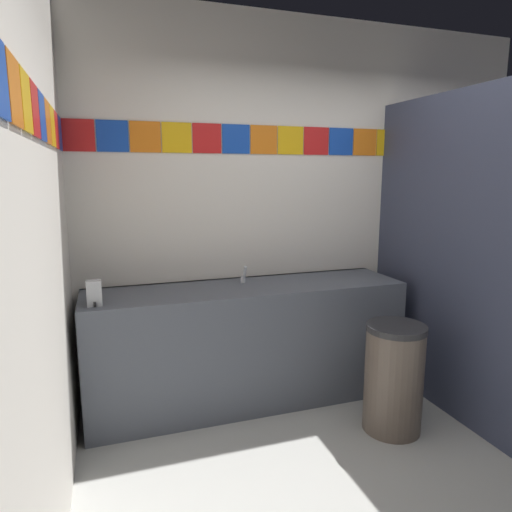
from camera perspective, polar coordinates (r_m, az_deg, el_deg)
ground_plane at (r=2.92m, az=21.96°, el=-25.84°), size 8.23×8.23×0.00m
wall_back at (r=3.77m, az=7.10°, el=6.43°), size 3.74×0.09×2.87m
wall_side at (r=1.79m, az=-27.59°, el=1.06°), size 0.09×3.21×2.87m
vanity_counter at (r=3.44m, az=-1.07°, el=-10.87°), size 2.31×0.59×0.88m
faucet_center at (r=3.37m, az=-1.55°, el=-2.57°), size 0.04×0.10×0.14m
soap_dispenser at (r=2.97m, az=-19.67°, el=-4.43°), size 0.09×0.09×0.16m
stall_divider at (r=3.41m, az=27.14°, el=-0.44°), size 0.92×1.51×2.24m
toilet at (r=4.23m, az=23.50°, el=-9.69°), size 0.39×0.49×0.74m
trash_bin at (r=3.22m, az=16.92°, el=-14.42°), size 0.39×0.39×0.73m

